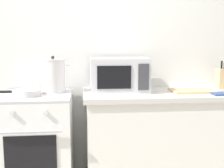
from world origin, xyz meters
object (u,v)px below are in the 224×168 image
(microwave, at_px, (119,75))
(cutting_board, at_px, (192,91))
(stove, at_px, (37,147))
(frying_pan, at_px, (26,93))
(oven_mitt, at_px, (222,94))
(stock_pot, at_px, (53,76))
(knife_block, at_px, (224,79))

(microwave, distance_m, cutting_board, 0.66)
(cutting_board, bearing_deg, stove, -179.95)
(frying_pan, distance_m, cutting_board, 1.42)
(stove, xyz_separation_m, oven_mitt, (1.56, -0.16, 0.47))
(stock_pot, relative_size, microwave, 0.64)
(cutting_board, height_order, oven_mitt, cutting_board)
(knife_block, xyz_separation_m, oven_mitt, (-0.16, -0.30, -0.09))
(microwave, bearing_deg, oven_mitt, -15.75)
(stove, relative_size, cutting_board, 2.56)
(microwave, bearing_deg, stock_pot, 177.48)
(frying_pan, height_order, knife_block, knife_block)
(stock_pot, distance_m, microwave, 0.57)
(stove, distance_m, oven_mitt, 1.64)
(stock_pot, relative_size, cutting_board, 0.89)
(stove, bearing_deg, knife_block, 4.68)
(stock_pot, xyz_separation_m, frying_pan, (-0.21, -0.15, -0.12))
(stove, relative_size, microwave, 1.84)
(cutting_board, relative_size, knife_block, 1.32)
(stove, bearing_deg, stock_pot, 36.34)
(cutting_board, bearing_deg, stock_pot, 175.15)
(knife_block, bearing_deg, microwave, -176.48)
(frying_pan, relative_size, oven_mitt, 2.42)
(stock_pot, distance_m, frying_pan, 0.28)
(stove, distance_m, stock_pot, 0.63)
(microwave, bearing_deg, stove, -173.69)
(cutting_board, bearing_deg, knife_block, 21.03)
(knife_block, distance_m, oven_mitt, 0.35)
(knife_block, bearing_deg, oven_mitt, -118.46)
(stove, height_order, cutting_board, cutting_board)
(microwave, relative_size, cutting_board, 1.39)
(stove, bearing_deg, cutting_board, 0.05)
(stock_pot, xyz_separation_m, cutting_board, (1.22, -0.10, -0.14))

